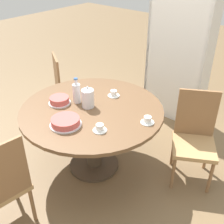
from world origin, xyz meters
The scene contains 13 objects.
ground_plane centered at (0.00, 0.00, 0.00)m, with size 14.00×14.00×0.00m, color brown.
dining_table centered at (0.00, 0.00, 0.61)m, with size 1.43×1.43×0.76m.
chair_a centered at (-0.92, 0.48, 0.49)m, with size 0.58×0.58×0.95m.
chair_b centered at (-0.04, -1.04, 0.49)m, with size 0.46×0.46×0.95m.
chair_c centered at (0.86, 0.58, 0.49)m, with size 0.57×0.57×0.95m.
bookshelf centered at (0.10, 1.53, 0.79)m, with size 0.83×0.28×1.69m.
coffee_pot centered at (-0.05, 0.00, 0.86)m, with size 0.12×0.12×0.23m.
water_bottle centered at (-0.20, -0.01, 0.87)m, with size 0.08×0.08×0.27m.
cake_main centered at (0.03, -0.37, 0.79)m, with size 0.29×0.29×0.07m.
cake_second centered at (-0.32, -0.14, 0.79)m, with size 0.23×0.23×0.07m.
cup_a centered at (0.00, 0.34, 0.78)m, with size 0.13×0.13×0.06m.
cup_b centered at (0.57, 0.14, 0.78)m, with size 0.13×0.13×0.06m.
cup_c centered at (0.32, -0.23, 0.78)m, with size 0.13×0.13×0.06m.
Camera 1 is at (1.71, -1.70, 2.18)m, focal length 45.00 mm.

